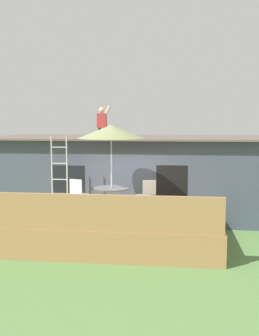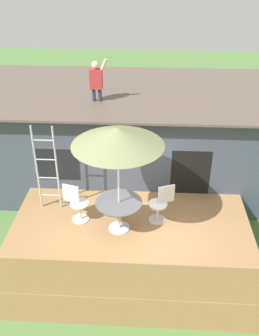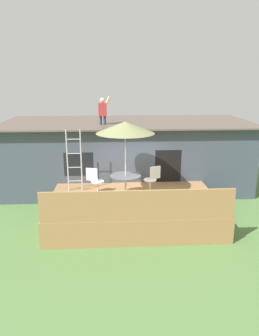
% 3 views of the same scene
% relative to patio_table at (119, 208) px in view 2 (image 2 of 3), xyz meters
% --- Properties ---
extents(ground_plane, '(40.00, 40.00, 0.00)m').
position_rel_patio_table_xyz_m(ground_plane, '(0.26, -0.08, -1.39)').
color(ground_plane, '#567F42').
extents(house, '(10.50, 4.50, 2.88)m').
position_rel_patio_table_xyz_m(house, '(0.26, 3.52, 0.06)').
color(house, '#424C5B').
rests_on(house, ground).
extents(deck, '(5.57, 3.85, 0.80)m').
position_rel_patio_table_xyz_m(deck, '(0.26, -0.08, -0.99)').
color(deck, '#A87A4C').
rests_on(deck, ground).
extents(deck_railing, '(5.47, 0.08, 0.90)m').
position_rel_patio_table_xyz_m(deck_railing, '(0.26, -1.95, -0.14)').
color(deck_railing, '#A87A4C').
rests_on(deck_railing, deck).
extents(patio_table, '(1.04, 1.04, 0.74)m').
position_rel_patio_table_xyz_m(patio_table, '(0.00, 0.00, 0.00)').
color(patio_table, silver).
rests_on(patio_table, deck).
extents(patio_umbrella, '(1.90, 1.90, 2.54)m').
position_rel_patio_table_xyz_m(patio_umbrella, '(0.00, -0.00, 1.76)').
color(patio_umbrella, silver).
rests_on(patio_umbrella, deck).
extents(step_ladder, '(0.52, 0.04, 2.20)m').
position_rel_patio_table_xyz_m(step_ladder, '(-1.75, 0.73, 0.51)').
color(step_ladder, silver).
rests_on(step_ladder, deck).
extents(person_figure, '(0.47, 0.20, 1.11)m').
position_rel_patio_table_xyz_m(person_figure, '(-0.76, 2.62, 2.10)').
color(person_figure, '#33384C').
rests_on(person_figure, house).
extents(patio_chair_left, '(0.61, 0.44, 0.92)m').
position_rel_patio_table_xyz_m(patio_chair_left, '(-1.01, 0.29, -0.13)').
color(patio_chair_left, silver).
rests_on(patio_chair_left, deck).
extents(patio_chair_right, '(0.60, 0.44, 0.92)m').
position_rel_patio_table_xyz_m(patio_chair_right, '(0.94, 0.38, -0.13)').
color(patio_chair_right, silver).
rests_on(patio_chair_right, deck).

